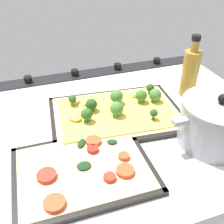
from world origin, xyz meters
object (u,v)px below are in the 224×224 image
Objects in this scene: baking_tray_back at (83,171)px; cooking_pot at (217,123)px; veggie_pizza_back at (84,169)px; oil_bottle at (190,72)px; baking_tray_front at (116,115)px; broccoli_pizza at (116,110)px.

cooking_pot reaches higher than baking_tray_back.
baking_tray_back is at bearing -0.36° from cooking_pot.
veggie_pizza_back is 48.02cm from oil_bottle.
cooking_pot reaches higher than baking_tray_front.
cooking_pot is (-19.86, 19.29, 4.03)cm from broccoli_pizza.
baking_tray_back is 48.18cm from oil_bottle.
cooking_pot is at bearing 136.93° from baking_tray_front.
broccoli_pizza is 24.22cm from baking_tray_back.
oil_bottle reaches higher than broccoli_pizza.
veggie_pizza_back is 1.14× the size of cooking_pot.
broccoli_pizza is 24.20cm from veggie_pizza_back.
cooking_pot reaches higher than broccoli_pizza.
baking_tray_front is 1.64cm from broccoli_pizza.
broccoli_pizza is 1.86× the size of oil_bottle.
baking_tray_back is at bearing 29.16° from oil_bottle.
broccoli_pizza is 1.30× the size of veggie_pizza_back.
cooking_pot is (-20.07, 18.76, 5.57)cm from baking_tray_front.
oil_bottle reaches higher than veggie_pizza_back.
baking_tray_front is 1.28× the size of baking_tray_back.
baking_tray_back is (14.84, 19.07, -1.52)cm from broccoli_pizza.
baking_tray_back is 35.14cm from cooking_pot.
broccoli_pizza reaches higher than baking_tray_back.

